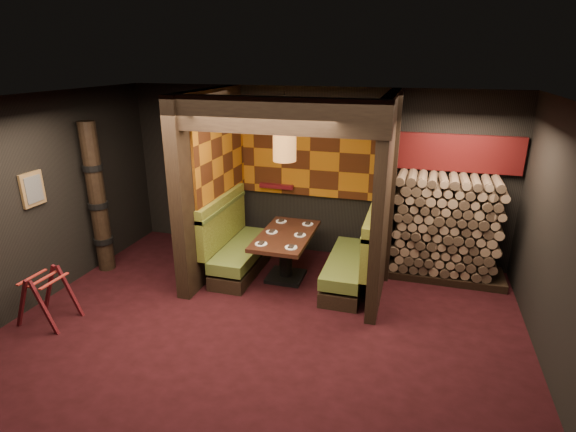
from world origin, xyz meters
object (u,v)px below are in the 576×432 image
Objects in this scene: luggage_rack at (46,295)px; dining_table at (286,248)px; pendant_lamp at (285,145)px; booth_bench_right at (354,261)px; totem_column at (97,200)px; firewood_stack at (451,228)px; booth_bench_left at (237,247)px.

dining_table is at bearing 37.60° from luggage_rack.
booth_bench_right is at bearing 6.08° from pendant_lamp.
luggage_rack is 0.31× the size of totem_column.
luggage_rack is at bearing -79.21° from totem_column.
firewood_stack is (2.41, 0.76, 0.30)m from dining_table.
booth_bench_right is at bearing 3.38° from dining_table.
booth_bench_left is at bearing 172.41° from pendant_lamp.
firewood_stack reaches higher than dining_table.
pendant_lamp is 0.55× the size of firewood_stack.
pendant_lamp is 3.10m from totem_column.
firewood_stack is at bearing 17.58° from dining_table.
luggage_rack is at bearing -142.40° from dining_table.
firewood_stack is at bearing 28.98° from luggage_rack.
dining_table is 1.89× the size of luggage_rack.
booth_bench_right is 0.92× the size of firewood_stack.
luggage_rack is 5.78m from firewood_stack.
booth_bench_left is 1.67× the size of pendant_lamp.
firewood_stack is at bearing 13.19° from totem_column.
booth_bench_right is 1.12× the size of dining_table.
totem_column reaches higher than firewood_stack.
firewood_stack is (3.25, 0.70, 0.42)m from booth_bench_left.
booth_bench_left is 1.89m from booth_bench_right.
totem_column is at bearing 100.79° from luggage_rack.
booth_bench_left reaches higher than dining_table.
pendant_lamp is 1.27× the size of luggage_rack.
dining_table reaches higher than luggage_rack.
totem_column is (-2.93, -0.49, 0.67)m from dining_table.
totem_column is at bearing -171.50° from pendant_lamp.
booth_bench_left is 0.67× the size of totem_column.
pendant_lamp reaches higher than booth_bench_left.
firewood_stack is at bearing 12.17° from booth_bench_left.
booth_bench_right is 1.67× the size of pendant_lamp.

